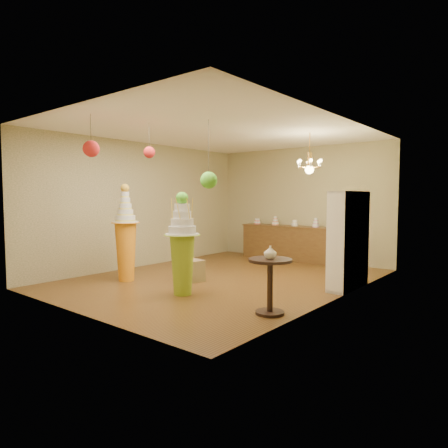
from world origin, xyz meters
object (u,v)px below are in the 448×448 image
Objects in this scene: pedestal_green at (182,251)px; sideboard at (295,243)px; pedestal_orange at (126,243)px; round_table at (270,278)px.

sideboard is at bearing 93.86° from pedestal_green.
pedestal_orange is at bearing -107.72° from sideboard.
sideboard is at bearing 72.28° from pedestal_orange.
round_table is at bearing -64.82° from sideboard.
pedestal_green is at bearing -86.14° from sideboard.
round_table is at bearing -0.36° from pedestal_green.
round_table is at bearing -1.62° from pedestal_orange.
sideboard is (-0.30, 4.46, -0.28)m from pedestal_green.
pedestal_orange is 2.41× the size of round_table.
pedestal_green is 2.20× the size of round_table.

